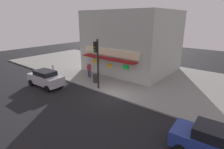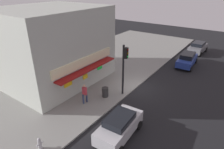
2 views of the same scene
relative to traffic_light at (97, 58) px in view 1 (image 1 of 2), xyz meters
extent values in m
plane|color=black|center=(1.97, -0.38, -3.17)|extent=(65.35, 65.35, 0.00)
cube|color=gray|center=(1.97, 6.44, -3.11)|extent=(43.56, 13.63, 0.13)
cube|color=#ADB2A8|center=(-1.34, 7.88, 0.66)|extent=(10.09, 8.71, 7.41)
cube|color=beige|center=(-1.34, 3.45, -0.13)|extent=(7.67, 0.16, 0.80)
cube|color=maroon|center=(-1.34, 3.10, -0.79)|extent=(7.27, 0.90, 0.12)
cube|color=yellow|center=(-3.55, 3.47, -1.49)|extent=(0.86, 0.08, 0.48)
cube|color=yellow|center=(-1.36, 3.47, -1.68)|extent=(0.58, 0.08, 0.44)
cube|color=#19E53F|center=(0.86, 3.47, -1.48)|extent=(0.70, 0.08, 0.45)
cylinder|color=black|center=(0.00, 0.11, -0.68)|extent=(0.18, 0.18, 4.73)
cube|color=black|center=(0.00, -0.14, 1.01)|extent=(0.32, 0.28, 0.95)
sphere|color=maroon|center=(0.00, -0.29, 1.31)|extent=(0.18, 0.18, 0.18)
sphere|color=brown|center=(0.00, -0.29, 1.01)|extent=(0.18, 0.18, 0.18)
sphere|color=#1ED83F|center=(0.00, -0.29, 0.71)|extent=(0.18, 0.18, 0.18)
cylinder|color=#B2B2B7|center=(-8.65, 0.72, -2.69)|extent=(0.22, 0.22, 0.69)
sphere|color=#B2B2B7|center=(-8.65, 0.72, -2.29)|extent=(0.19, 0.19, 0.19)
cylinder|color=#B2B2B7|center=(-8.82, 0.72, -2.66)|extent=(0.12, 0.10, 0.10)
cylinder|color=#B2B2B7|center=(-8.48, 0.72, -2.66)|extent=(0.12, 0.10, 0.10)
cylinder|color=#2D2D2D|center=(-1.35, 1.14, -2.60)|extent=(0.60, 0.60, 0.88)
cylinder|color=navy|center=(-3.34, 1.97, -2.61)|extent=(0.19, 0.19, 0.85)
cylinder|color=navy|center=(-2.99, 1.90, -2.61)|extent=(0.19, 0.19, 0.85)
cube|color=#B2333F|center=(-3.17, 1.93, -1.86)|extent=(0.31, 0.44, 0.66)
sphere|color=tan|center=(-3.17, 1.93, -1.39)|extent=(0.22, 0.22, 0.22)
cylinder|color=#B2333F|center=(-3.21, 1.72, -1.89)|extent=(0.12, 0.12, 0.60)
cylinder|color=#B2333F|center=(-3.13, 2.15, -1.89)|extent=(0.12, 0.12, 0.60)
cube|color=#B7B7BC|center=(-4.74, -2.63, -2.41)|extent=(4.05, 1.92, 0.89)
cube|color=black|center=(-4.74, -2.63, -1.75)|extent=(2.22, 1.55, 0.45)
cylinder|color=black|center=(-3.40, -1.70, -2.85)|extent=(0.65, 0.25, 0.64)
cylinder|color=black|center=(-3.31, -3.41, -2.85)|extent=(0.65, 0.25, 0.64)
cylinder|color=black|center=(-6.18, -1.85, -2.85)|extent=(0.65, 0.25, 0.64)
cylinder|color=black|center=(-6.08, -3.56, -2.85)|extent=(0.65, 0.25, 0.64)
cube|color=navy|center=(10.66, -2.73, -2.46)|extent=(4.47, 1.95, 0.80)
cube|color=black|center=(10.66, -2.73, -1.79)|extent=(2.44, 1.57, 0.54)
cylinder|color=black|center=(9.09, -1.95, -2.85)|extent=(0.65, 0.25, 0.64)
camera|label=1|loc=(11.13, -11.45, 3.44)|focal=28.27mm
camera|label=2|loc=(-13.45, -8.15, 6.38)|focal=31.10mm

